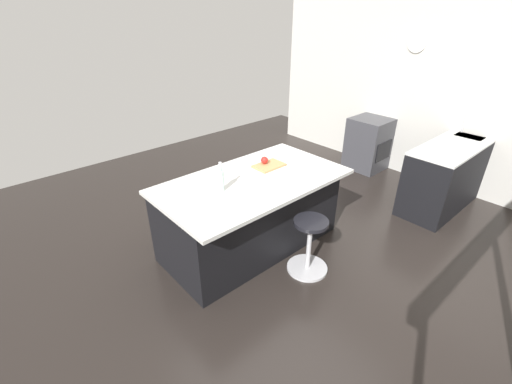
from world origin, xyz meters
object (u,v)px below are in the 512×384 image
at_px(apple_red, 264,160).
at_px(water_bottle, 221,180).
at_px(oven_range, 368,144).
at_px(cutting_board, 269,166).
at_px(kitchen_island, 250,212).
at_px(stool_by_window, 309,247).

bearing_deg(apple_red, water_bottle, 13.04).
xyz_separation_m(oven_range, cutting_board, (2.63, 0.26, 0.45)).
xyz_separation_m(kitchen_island, cutting_board, (-0.37, -0.09, 0.45)).
relative_size(cutting_board, water_bottle, 1.15).
xyz_separation_m(kitchen_island, water_bottle, (0.41, 0.02, 0.56)).
relative_size(kitchen_island, cutting_board, 5.78).
height_order(kitchen_island, water_bottle, water_bottle).
bearing_deg(kitchen_island, water_bottle, 3.38).
relative_size(kitchen_island, apple_red, 24.05).
bearing_deg(water_bottle, stool_by_window, 127.82).
distance_m(oven_range, apple_red, 2.70).
distance_m(stool_by_window, water_bottle, 1.17).
relative_size(kitchen_island, water_bottle, 6.65).
bearing_deg(stool_by_window, cutting_board, -103.81).
bearing_deg(stool_by_window, water_bottle, -52.18).
distance_m(oven_range, kitchen_island, 3.02).
relative_size(oven_range, apple_red, 10.22).
bearing_deg(kitchen_island, stool_by_window, 102.15).
height_order(apple_red, water_bottle, water_bottle).
height_order(cutting_board, apple_red, apple_red).
distance_m(kitchen_island, water_bottle, 0.69).
bearing_deg(water_bottle, kitchen_island, -176.62).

